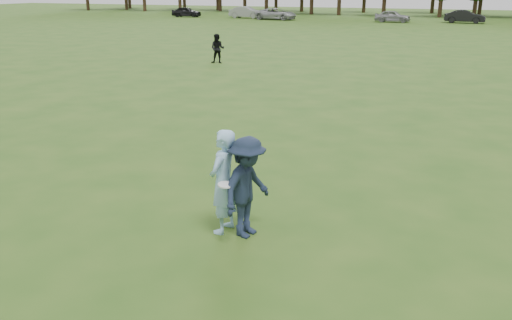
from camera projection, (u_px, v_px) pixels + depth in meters
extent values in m
plane|color=#274B15|center=(244.00, 226.00, 10.19)|extent=(200.00, 200.00, 0.00)
imported|color=#94C1E5|center=(223.00, 182.00, 9.72)|extent=(0.50, 0.73, 1.93)
imported|color=#182336|center=(247.00, 187.00, 9.56)|extent=(0.92, 1.31, 1.84)
imported|color=black|center=(218.00, 49.00, 31.00)|extent=(0.91, 0.77, 1.66)
imported|color=black|center=(186.00, 12.00, 75.39)|extent=(4.24, 2.11, 1.39)
imported|color=gray|center=(246.00, 12.00, 72.66)|extent=(4.67, 1.73, 1.52)
imported|color=#A09FA4|center=(276.00, 14.00, 69.35)|extent=(5.45, 2.80, 1.47)
imported|color=gray|center=(393.00, 16.00, 64.71)|extent=(4.21, 1.73, 1.43)
imported|color=black|center=(465.00, 17.00, 63.30)|extent=(4.61, 1.79, 1.50)
cylinder|color=white|center=(225.00, 185.00, 9.37)|extent=(0.29, 0.29, 0.06)
cylinder|color=#332114|center=(87.00, 0.00, 94.86)|extent=(0.56, 0.56, 3.63)
cylinder|color=#332114|center=(245.00, 0.00, 88.14)|extent=(0.56, 0.56, 3.83)
cylinder|color=#332114|center=(266.00, 3.00, 83.87)|extent=(0.56, 0.56, 3.25)
cylinder|color=#332114|center=(312.00, 2.00, 81.63)|extent=(0.56, 0.56, 3.71)
cylinder|color=#332114|center=(339.00, 3.00, 79.79)|extent=(0.56, 0.56, 3.46)
cylinder|color=#332114|center=(384.00, 5.00, 77.38)|extent=(0.56, 0.56, 3.14)
cylinder|color=#332114|center=(440.00, 6.00, 74.44)|extent=(0.56, 0.56, 3.01)
cylinder|color=#332114|center=(475.00, 5.00, 74.94)|extent=(0.56, 0.56, 3.23)
cylinder|color=#332114|center=(130.00, 0.00, 102.23)|extent=(0.56, 0.56, 2.97)
cylinder|color=#332114|center=(184.00, 1.00, 99.30)|extent=(0.56, 0.56, 2.73)
cylinder|color=#332114|center=(218.00, 1.00, 95.14)|extent=(0.56, 0.56, 3.25)
cylinder|color=#332114|center=(276.00, 0.00, 94.23)|extent=(0.56, 0.56, 3.62)
cylinder|color=#332114|center=(302.00, 0.00, 90.05)|extent=(0.56, 0.56, 3.61)
cylinder|color=#332114|center=(364.00, 2.00, 86.92)|extent=(0.56, 0.56, 3.29)
cylinder|color=#332114|center=(433.00, 3.00, 84.51)|extent=(0.56, 0.56, 3.28)
cylinder|color=#332114|center=(480.00, 4.00, 80.71)|extent=(0.56, 0.56, 3.11)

